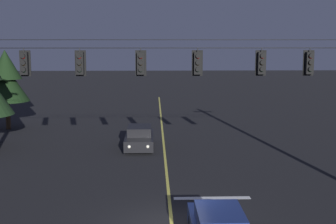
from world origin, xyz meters
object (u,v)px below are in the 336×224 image
(traffic_light_rightmost, at_px, (262,63))
(car_oncoming_lead, at_px, (140,138))
(traffic_light_far_right, at_px, (310,63))
(traffic_light_left_inner, at_px, (80,63))
(traffic_light_leftmost, at_px, (24,63))
(traffic_light_centre, at_px, (141,63))
(traffic_light_right_inner, at_px, (198,63))
(tree_verge_far, at_px, (6,78))

(traffic_light_rightmost, xyz_separation_m, car_oncoming_lead, (-5.64, 9.25, -5.26))
(traffic_light_far_right, distance_m, car_oncoming_lead, 13.17)
(traffic_light_left_inner, bearing_deg, traffic_light_far_right, 0.00)
(traffic_light_leftmost, distance_m, traffic_light_centre, 5.00)
(traffic_light_leftmost, relative_size, traffic_light_rightmost, 1.00)
(traffic_light_centre, distance_m, traffic_light_far_right, 7.38)
(traffic_light_centre, bearing_deg, traffic_light_leftmost, 180.00)
(traffic_light_centre, xyz_separation_m, traffic_light_far_right, (7.38, 0.00, 0.00))
(traffic_light_centre, height_order, traffic_light_right_inner, same)
(tree_verge_far, bearing_deg, traffic_light_centre, -55.75)
(traffic_light_leftmost, distance_m, traffic_light_rightmost, 10.26)
(traffic_light_leftmost, bearing_deg, traffic_light_left_inner, 0.00)
(traffic_light_left_inner, xyz_separation_m, traffic_light_far_right, (10.00, 0.00, 0.00))
(traffic_light_left_inner, distance_m, traffic_light_far_right, 10.00)
(traffic_light_left_inner, distance_m, car_oncoming_lead, 10.88)
(traffic_light_left_inner, relative_size, car_oncoming_lead, 0.28)
(traffic_light_centre, xyz_separation_m, traffic_light_right_inner, (2.47, 0.00, 0.00))
(traffic_light_leftmost, xyz_separation_m, traffic_light_rightmost, (10.26, 0.00, 0.00))
(traffic_light_leftmost, relative_size, traffic_light_right_inner, 1.00)
(traffic_light_left_inner, relative_size, traffic_light_centre, 1.00)
(traffic_light_left_inner, xyz_separation_m, traffic_light_centre, (2.62, 0.00, 0.00))
(traffic_light_far_right, bearing_deg, traffic_light_rightmost, 180.00)
(traffic_light_leftmost, height_order, traffic_light_left_inner, same)
(traffic_light_right_inner, height_order, car_oncoming_lead, traffic_light_right_inner)
(traffic_light_rightmost, relative_size, car_oncoming_lead, 0.28)
(car_oncoming_lead, bearing_deg, traffic_light_leftmost, -116.54)
(traffic_light_centre, bearing_deg, tree_verge_far, 124.25)
(car_oncoming_lead, relative_size, tree_verge_far, 0.71)
(traffic_light_rightmost, bearing_deg, traffic_light_right_inner, 180.00)
(traffic_light_right_inner, height_order, tree_verge_far, traffic_light_right_inner)
(traffic_light_right_inner, xyz_separation_m, car_oncoming_lead, (-2.84, 9.25, -5.26))
(traffic_light_leftmost, bearing_deg, traffic_light_right_inner, 0.00)
(traffic_light_right_inner, bearing_deg, traffic_light_far_right, 0.00)
(traffic_light_leftmost, relative_size, car_oncoming_lead, 0.28)
(tree_verge_far, bearing_deg, traffic_light_right_inner, -50.11)
(traffic_light_centre, bearing_deg, traffic_light_left_inner, 180.00)
(traffic_light_leftmost, bearing_deg, traffic_light_rightmost, 0.00)
(car_oncoming_lead, bearing_deg, traffic_light_far_right, -50.02)
(traffic_light_far_right, bearing_deg, traffic_light_right_inner, 180.00)
(traffic_light_right_inner, xyz_separation_m, tree_verge_far, (-13.32, 15.94, -1.92))
(traffic_light_far_right, distance_m, tree_verge_far, 24.29)
(traffic_light_leftmost, relative_size, tree_verge_far, 0.20)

